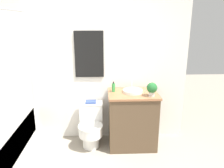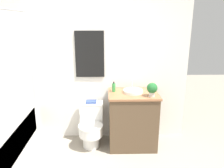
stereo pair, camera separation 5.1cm
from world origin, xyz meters
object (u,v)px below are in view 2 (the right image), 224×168
(toilet, at_px, (91,125))
(soap_bottle, at_px, (114,87))
(sink, at_px, (133,91))
(book_on_tank, at_px, (91,102))
(potted_plant, at_px, (152,89))

(toilet, distance_m, soap_bottle, 0.68)
(toilet, relative_size, sink, 2.03)
(soap_bottle, relative_size, book_on_tank, 0.94)
(toilet, relative_size, soap_bottle, 4.29)
(toilet, bearing_deg, potted_plant, -12.02)
(sink, relative_size, book_on_tank, 1.98)
(toilet, xyz_separation_m, potted_plant, (0.86, -0.18, 0.63))
(book_on_tank, bearing_deg, soap_bottle, -13.10)
(sink, xyz_separation_m, potted_plant, (0.24, -0.18, 0.09))
(toilet, distance_m, book_on_tank, 0.36)
(potted_plant, bearing_deg, book_on_tank, 160.41)
(soap_bottle, bearing_deg, toilet, -172.86)
(toilet, height_order, sink, sink)
(soap_bottle, xyz_separation_m, potted_plant, (0.51, -0.23, 0.05))
(soap_bottle, relative_size, potted_plant, 0.77)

